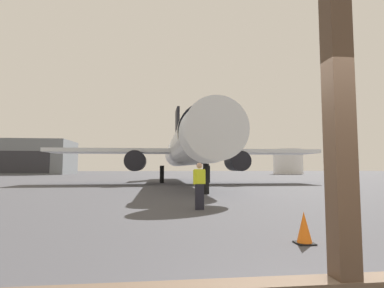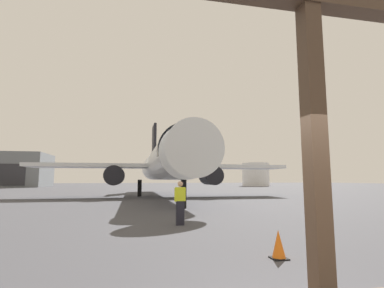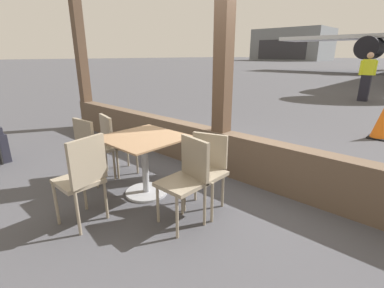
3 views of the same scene
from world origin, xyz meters
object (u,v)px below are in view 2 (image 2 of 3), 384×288
at_px(airplane, 164,164).
at_px(distant_hangar, 6,170).
at_px(traffic_cone, 279,245).
at_px(ground_crew_worker, 180,202).
at_px(fuel_storage_tank, 256,175).

height_order(airplane, distant_hangar, airplane).
xyz_separation_m(traffic_cone, distant_hangar, (-33.70, 72.44, 3.81)).
bearing_deg(airplane, distant_hangar, 124.81).
bearing_deg(airplane, ground_crew_worker, -93.99).
distance_m(ground_crew_worker, fuel_storage_tank, 71.11).
bearing_deg(traffic_cone, airplane, 90.28).
xyz_separation_m(ground_crew_worker, fuel_storage_tank, (31.76, 63.58, 2.28)).
distance_m(distant_hangar, fuel_storage_tank, 64.13).
bearing_deg(fuel_storage_tank, distant_hangar, 176.82).
xyz_separation_m(airplane, distant_hangar, (-33.58, 48.30, 0.64)).
bearing_deg(ground_crew_worker, airplane, 86.01).
bearing_deg(traffic_cone, fuel_storage_tank, 66.24).
relative_size(traffic_cone, distant_hangar, 0.03).
bearing_deg(ground_crew_worker, traffic_cone, -74.91).
bearing_deg(traffic_cone, ground_crew_worker, 105.09).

